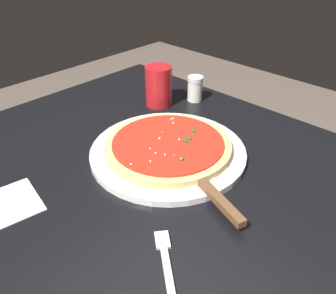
# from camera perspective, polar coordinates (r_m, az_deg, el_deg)

# --- Properties ---
(restaurant_table) EXTENTS (1.02, 0.82, 0.75)m
(restaurant_table) POSITION_cam_1_polar(r_m,az_deg,el_deg) (0.85, -1.37, -10.69)
(restaurant_table) COLOR black
(restaurant_table) RESTS_ON ground_plane
(serving_plate) EXTENTS (0.36, 0.36, 0.01)m
(serving_plate) POSITION_cam_1_polar(r_m,az_deg,el_deg) (0.78, 0.00, -0.76)
(serving_plate) COLOR white
(serving_plate) RESTS_ON restaurant_table
(pizza) EXTENTS (0.29, 0.29, 0.02)m
(pizza) POSITION_cam_1_polar(r_m,az_deg,el_deg) (0.78, 0.00, 0.28)
(pizza) COLOR #DBB26B
(pizza) RESTS_ON serving_plate
(pizza_server) EXTENTS (0.22, 0.11, 0.01)m
(pizza_server) POSITION_cam_1_polar(r_m,az_deg,el_deg) (0.66, 6.74, -7.07)
(pizza_server) COLOR silver
(pizza_server) RESTS_ON serving_plate
(cup_tall_drink) EXTENTS (0.08, 0.08, 0.11)m
(cup_tall_drink) POSITION_cam_1_polar(r_m,az_deg,el_deg) (0.99, -1.56, 10.14)
(cup_tall_drink) COLOR #B2191E
(cup_tall_drink) RESTS_ON restaurant_table
(napkin_folded_right) EXTENTS (0.14, 0.15, 0.00)m
(napkin_folded_right) POSITION_cam_1_polar(r_m,az_deg,el_deg) (0.72, -26.03, -8.97)
(napkin_folded_right) COLOR white
(napkin_folded_right) RESTS_ON restaurant_table
(fork) EXTENTS (0.16, 0.13, 0.00)m
(fork) POSITION_cam_1_polar(r_m,az_deg,el_deg) (0.55, -0.06, -20.08)
(fork) COLOR silver
(fork) RESTS_ON restaurant_table
(parmesan_shaker) EXTENTS (0.05, 0.05, 0.07)m
(parmesan_shaker) POSITION_cam_1_polar(r_m,az_deg,el_deg) (1.03, 4.53, 9.72)
(parmesan_shaker) COLOR silver
(parmesan_shaker) RESTS_ON restaurant_table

